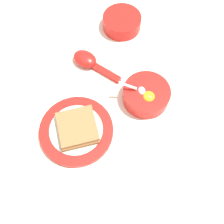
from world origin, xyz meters
TOP-DOWN VIEW (x-y plane):
  - ground_plane at (0.00, 0.00)m, footprint 3.00×3.00m
  - egg_bowl at (-0.12, -0.10)m, footprint 0.13×0.14m
  - toast_plate at (-0.18, 0.11)m, footprint 0.20×0.20m
  - toast_sandwich at (-0.18, 0.11)m, footprint 0.11×0.10m
  - soup_spoon at (0.04, 0.04)m, footprint 0.15×0.14m
  - congee_bowl at (0.16, -0.10)m, footprint 0.13×0.13m

SIDE VIEW (x-z plane):
  - ground_plane at x=0.00m, z-range 0.00..0.00m
  - toast_plate at x=-0.18m, z-range 0.00..0.02m
  - soup_spoon at x=0.04m, z-range 0.00..0.03m
  - congee_bowl at x=0.16m, z-range 0.00..0.05m
  - egg_bowl at x=-0.12m, z-range -0.01..0.06m
  - toast_sandwich at x=-0.18m, z-range 0.02..0.04m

